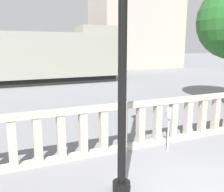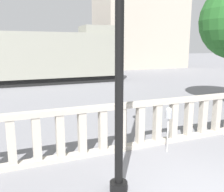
{
  "view_description": "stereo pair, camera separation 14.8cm",
  "coord_description": "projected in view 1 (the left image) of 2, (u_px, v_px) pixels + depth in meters",
  "views": [
    {
      "loc": [
        -3.52,
        -3.05,
        2.91
      ],
      "look_at": [
        -0.46,
        3.95,
        1.38
      ],
      "focal_mm": 40.0,
      "sensor_mm": 36.0,
      "label": 1
    },
    {
      "loc": [
        -3.39,
        -3.11,
        2.91
      ],
      "look_at": [
        -0.46,
        3.95,
        1.38
      ],
      "focal_mm": 40.0,
      "sensor_mm": 36.0,
      "label": 2
    }
  ],
  "objects": [
    {
      "name": "parking_meter",
      "position": [
        169.0,
        115.0,
        6.84
      ],
      "size": [
        0.2,
        0.2,
        1.28
      ],
      "color": "silver",
      "rests_on": "ground"
    },
    {
      "name": "lamppost",
      "position": [
        123.0,
        9.0,
        4.42
      ],
      "size": [
        0.4,
        0.4,
        6.34
      ],
      "color": "black",
      "rests_on": "ground"
    },
    {
      "name": "building_block",
      "position": [
        136.0,
        25.0,
        34.07
      ],
      "size": [
        11.46,
        6.93,
        11.64
      ],
      "color": "#ADA393",
      "rests_on": "ground"
    },
    {
      "name": "train_far",
      "position": [
        61.0,
        53.0,
        29.95
      ],
      "size": [
        20.11,
        3.09,
        4.53
      ],
      "color": "black",
      "rests_on": "ground"
    },
    {
      "name": "balustrade",
      "position": [
        141.0,
        125.0,
        7.21
      ],
      "size": [
        16.79,
        0.24,
        1.37
      ],
      "color": "#ADA599",
      "rests_on": "ground"
    }
  ]
}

